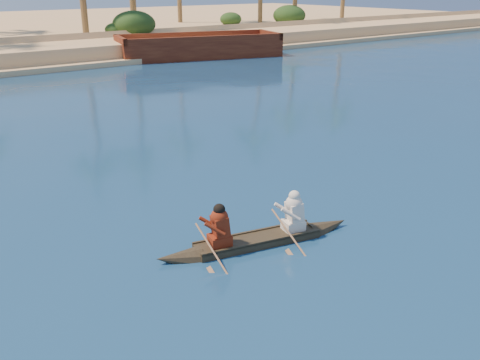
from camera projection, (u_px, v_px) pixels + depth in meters
canoe at (258, 234)px, 11.75m from camera, size 4.66×1.65×1.28m
barge_right at (199, 48)px, 40.57m from camera, size 12.78×7.12×2.02m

